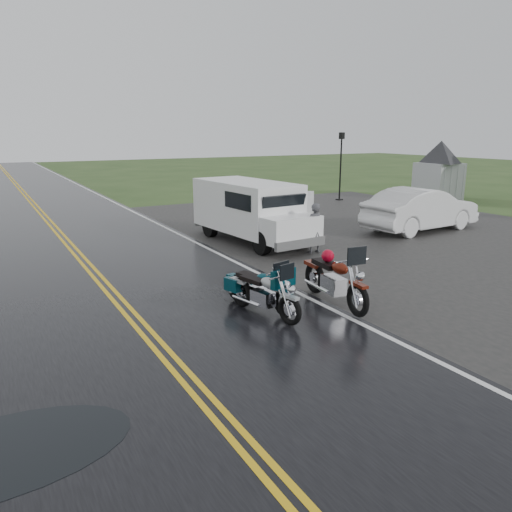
% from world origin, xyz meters
% --- Properties ---
extents(ground, '(120.00, 120.00, 0.00)m').
position_xyz_m(ground, '(0.00, 0.00, 0.00)').
color(ground, '#2D471E').
rests_on(ground, ground).
extents(road, '(8.00, 100.00, 0.04)m').
position_xyz_m(road, '(0.00, 10.00, 0.02)').
color(road, black).
rests_on(road, ground).
extents(parking_pad, '(14.00, 24.00, 0.03)m').
position_xyz_m(parking_pad, '(11.00, 5.00, 0.01)').
color(parking_pad, black).
rests_on(parking_pad, ground).
extents(visitor_center, '(16.00, 10.00, 4.80)m').
position_xyz_m(visitor_center, '(20.00, 12.00, 2.40)').
color(visitor_center, '#A8AAAD').
rests_on(visitor_center, ground).
extents(motorcycle_red, '(1.10, 2.45, 1.40)m').
position_xyz_m(motorcycle_red, '(3.95, -0.12, 0.70)').
color(motorcycle_red, '#541509').
rests_on(motorcycle_red, ground).
extents(motorcycle_teal, '(1.18, 2.05, 1.14)m').
position_xyz_m(motorcycle_teal, '(2.66, 0.58, 0.57)').
color(motorcycle_teal, '#05333E').
rests_on(motorcycle_teal, ground).
extents(motorcycle_silver, '(1.13, 2.11, 1.19)m').
position_xyz_m(motorcycle_silver, '(2.52, 0.17, 0.59)').
color(motorcycle_silver, '#9CA0A3').
rests_on(motorcycle_silver, ground).
extents(van_white, '(2.46, 5.48, 2.09)m').
position_xyz_m(van_white, '(4.94, 5.45, 1.05)').
color(van_white, white).
rests_on(van_white, ground).
extents(person_at_van, '(0.59, 0.41, 1.55)m').
position_xyz_m(person_at_van, '(6.46, 4.88, 0.77)').
color(person_at_van, '#46474B').
rests_on(person_at_van, ground).
extents(sedan_white, '(4.99, 2.05, 1.61)m').
position_xyz_m(sedan_white, '(12.11, 5.88, 0.80)').
color(sedan_white, silver).
rests_on(sedan_white, ground).
extents(lamp_post_far_right, '(0.32, 0.32, 3.68)m').
position_xyz_m(lamp_post_far_right, '(14.87, 14.22, 1.84)').
color(lamp_post_far_right, black).
rests_on(lamp_post_far_right, ground).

